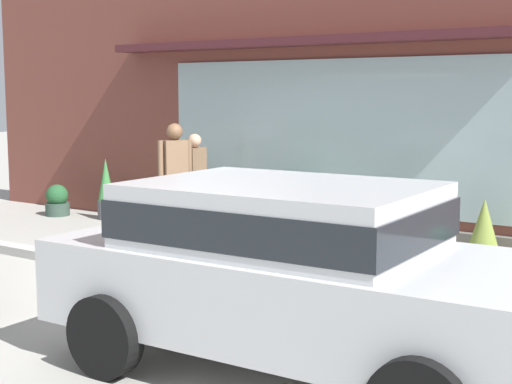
% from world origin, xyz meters
% --- Properties ---
extents(ground_plane, '(60.00, 60.00, 0.00)m').
position_xyz_m(ground_plane, '(0.00, 0.00, 0.00)').
color(ground_plane, '#9E9B93').
extents(curb_strip, '(14.00, 0.24, 0.12)m').
position_xyz_m(curb_strip, '(0.00, -0.20, 0.06)').
color(curb_strip, '#B2B2AD').
rests_on(curb_strip, ground_plane).
extents(storefront, '(14.00, 0.81, 4.86)m').
position_xyz_m(storefront, '(0.01, 3.19, 2.39)').
color(storefront, brown).
rests_on(storefront, ground_plane).
extents(fire_hydrant, '(0.42, 0.39, 0.94)m').
position_xyz_m(fire_hydrant, '(-0.69, 1.08, 0.48)').
color(fire_hydrant, '#B2B2B7').
rests_on(fire_hydrant, ground_plane).
extents(pedestrian_with_handbag, '(0.43, 0.63, 1.76)m').
position_xyz_m(pedestrian_with_handbag, '(-1.30, 1.59, 1.04)').
color(pedestrian_with_handbag, '#475675').
rests_on(pedestrian_with_handbag, ground_plane).
extents(pedestrian_passerby, '(0.21, 0.52, 1.57)m').
position_xyz_m(pedestrian_passerby, '(-1.56, 2.33, 0.92)').
color(pedestrian_passerby, '#333847').
rests_on(pedestrian_passerby, ground_plane).
extents(parked_car_silver, '(4.15, 2.10, 1.50)m').
position_xyz_m(parked_car_silver, '(2.78, -1.76, 0.86)').
color(parked_car_silver, silver).
rests_on(parked_car_silver, ground_plane).
extents(potted_plant_window_right, '(0.60, 0.60, 0.92)m').
position_xyz_m(potted_plant_window_right, '(0.05, 2.49, 0.50)').
color(potted_plant_window_right, '#33473D').
rests_on(potted_plant_window_right, ground_plane).
extents(potted_plant_window_center, '(0.45, 0.45, 0.90)m').
position_xyz_m(potted_plant_window_center, '(2.89, 2.53, 0.43)').
color(potted_plant_window_center, '#9E6042').
rests_on(potted_plant_window_center, ground_plane).
extents(potted_plant_low_front, '(0.44, 0.44, 0.76)m').
position_xyz_m(potted_plant_low_front, '(1.72, 2.23, 0.38)').
color(potted_plant_low_front, '#9E6042').
rests_on(potted_plant_low_front, ground_plane).
extents(potted_plant_trailing_edge, '(0.48, 0.48, 0.71)m').
position_xyz_m(potted_plant_trailing_edge, '(-2.50, 2.29, 0.40)').
color(potted_plant_trailing_edge, '#B7B2A3').
rests_on(potted_plant_trailing_edge, ground_plane).
extents(potted_plant_by_entrance, '(0.43, 0.43, 0.56)m').
position_xyz_m(potted_plant_by_entrance, '(-4.75, 2.32, 0.27)').
color(potted_plant_by_entrance, '#33473D').
rests_on(potted_plant_by_entrance, ground_plane).
extents(potted_plant_near_hydrant, '(0.31, 0.31, 1.07)m').
position_xyz_m(potted_plant_near_hydrant, '(-3.74, 2.55, 0.51)').
color(potted_plant_near_hydrant, '#4C4C51').
rests_on(potted_plant_near_hydrant, ground_plane).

